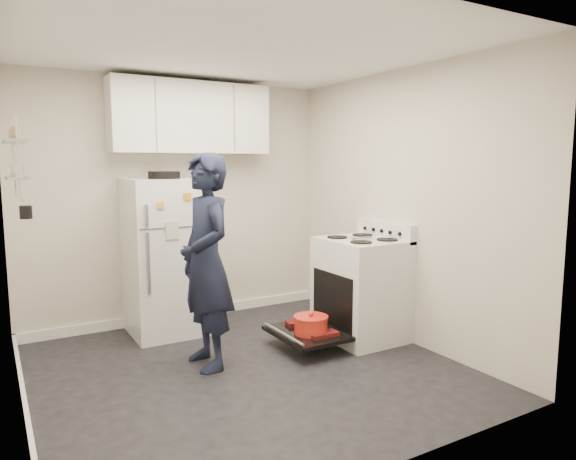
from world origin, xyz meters
TOP-DOWN VIEW (x-y plane):
  - room at (-0.03, 0.03)m, footprint 3.21×3.21m
  - electric_range at (1.26, 0.15)m, footprint 0.66×0.76m
  - open_oven_door at (0.67, 0.12)m, footprint 0.55×0.70m
  - refrigerator at (-0.24, 1.25)m, footprint 0.72×0.74m
  - upper_cabinets at (0.10, 1.43)m, footprint 1.60×0.33m
  - wall_shelf_rack at (-1.52, 0.49)m, footprint 0.14×0.60m
  - person at (-0.23, 0.24)m, footprint 0.42×0.64m

SIDE VIEW (x-z plane):
  - open_oven_door at x=0.67m, z-range 0.08..0.31m
  - electric_range at x=1.26m, z-range -0.08..1.02m
  - refrigerator at x=-0.24m, z-range -0.03..1.55m
  - person at x=-0.23m, z-range 0.00..1.74m
  - room at x=-0.03m, z-range -0.05..2.46m
  - wall_shelf_rack at x=-1.52m, z-range 1.37..1.98m
  - upper_cabinets at x=0.10m, z-range 1.75..2.45m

